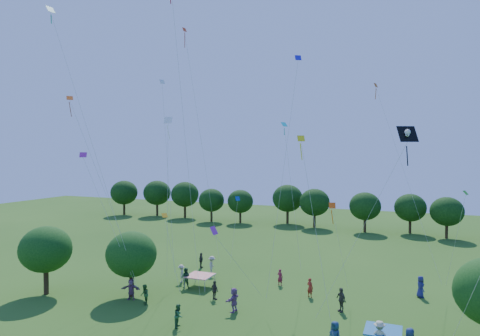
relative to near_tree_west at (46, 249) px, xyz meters
name	(u,v)px	position (x,y,z in m)	size (l,w,h in m)	color
near_tree_west	(46,249)	(0.00, 0.00, 0.00)	(4.34, 4.34, 5.80)	#422B19
near_tree_north	(131,254)	(7.14, 2.22, -0.26)	(4.20, 4.20, 5.47)	#422B19
treeline	(327,203)	(16.19, 41.24, 0.26)	(88.01, 8.77, 6.77)	#422B19
tent_red_stripe	(200,276)	(11.28, 6.58, -2.80)	(2.20, 2.20, 1.10)	red
tent_blue	(383,331)	(27.28, 0.32, -2.80)	(2.20, 2.20, 1.10)	#175F9A
crowd_person_0	(420,287)	(29.56, 11.11, -2.94)	(0.88, 0.48, 1.78)	navy
crowd_person_1	(280,277)	(17.79, 9.80, -3.08)	(0.56, 0.36, 1.50)	maroon
crowd_person_2	(186,278)	(10.18, 5.95, -2.93)	(0.89, 0.48, 1.80)	#23532F
crowd_person_3	(181,274)	(9.02, 7.20, -3.01)	(1.08, 0.48, 1.65)	#C3B49C
crowd_person_4	(215,290)	(13.92, 4.13, -3.05)	(0.92, 0.42, 1.56)	#403933
crowd_person_5	(234,300)	(16.42, 2.26, -2.91)	(1.71, 0.61, 1.84)	#8C5592
crowd_person_8	(145,295)	(9.26, 1.01, -3.04)	(0.78, 0.42, 1.59)	#2A5C27
crowd_person_9	(212,265)	(10.59, 10.49, -2.90)	(1.21, 0.54, 1.86)	#C5B09E
crowd_person_10	(201,260)	(8.39, 12.41, -3.04)	(0.93, 0.42, 1.58)	#3D3931
crowd_person_13	(310,288)	(21.02, 7.71, -3.03)	(0.60, 0.38, 1.60)	maroon
crowd_person_14	(179,315)	(13.98, -1.76, -3.04)	(0.79, 0.43, 1.59)	#265A31
crowd_person_15	(379,336)	(27.12, -0.41, -2.89)	(1.23, 0.55, 1.89)	beige
crowd_person_16	(341,300)	(23.93, 5.37, -2.92)	(1.07, 0.49, 1.82)	#48433A
crowd_person_17	(131,289)	(7.57, 1.56, -2.97)	(1.62, 0.58, 1.73)	#854D72
pirate_kite	(405,138)	(28.41, -0.02, 9.07)	(6.06, 1.05, 12.33)	black
red_high_kite	(174,22)	(12.78, -0.12, 17.64)	(2.03, 1.95, 25.26)	red
small_kite_0	(85,139)	(2.94, 1.58, 9.35)	(4.57, 3.54, 15.55)	#BE440B
small_kite_1	(334,219)	(23.38, 5.41, 3.17)	(1.23, 2.22, 6.98)	#FF550D
small_kite_2	(167,229)	(11.47, 0.90, 2.34)	(1.62, 0.52, 6.10)	orange
small_kite_4	(236,210)	(13.39, 10.06, 2.77)	(1.37, 1.19, 6.64)	#1146AE
small_kite_5	(221,241)	(17.24, -1.75, 2.37)	(1.60, 5.61, 5.99)	#741998
small_kite_6	(168,145)	(9.72, 3.88, 8.85)	(0.99, 0.93, 13.77)	white
small_kite_7	(288,154)	(18.17, 10.79, 8.07)	(1.96, 0.64, 13.56)	#0DB6C6
small_kite_8	(195,98)	(9.12, 9.75, 13.56)	(2.81, 2.44, 22.75)	#EF3B0E
small_kite_9	(391,133)	(26.97, 14.33, 9.98)	(5.90, 4.68, 17.37)	orange
small_kite_10	(308,181)	(23.01, -1.96, 6.48)	(2.41, 0.90, 11.79)	yellow
small_kite_11	(461,215)	(32.28, 9.08, 3.49)	(1.29, 2.62, 7.93)	#258718
small_kite_12	(289,127)	(20.31, 3.61, 10.14)	(2.18, 1.84, 18.00)	#1D15D8
small_kite_13	(93,181)	(5.34, -0.18, 6.01)	(4.36, 1.67, 10.79)	#88178D
small_kite_14	(165,131)	(6.97, 7.88, 10.29)	(3.42, 3.43, 17.89)	white
small_kite_15	(72,80)	(5.03, -1.99, 13.70)	(4.88, 4.27, 21.55)	#0BA98E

